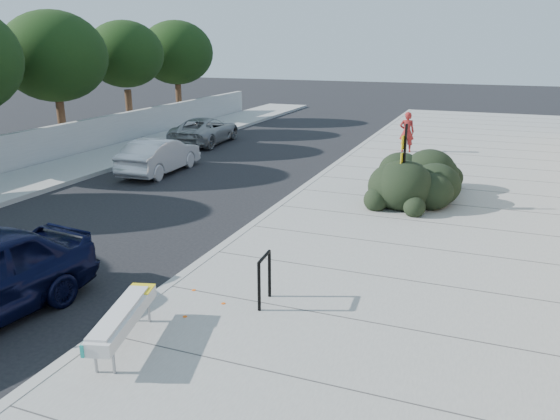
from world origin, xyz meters
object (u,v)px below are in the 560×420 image
at_px(bike_rack, 264,275).
at_px(wagon_silver, 160,156).
at_px(suv_silver, 205,130).
at_px(bench, 123,318).
at_px(pedestrian, 407,132).
at_px(sign_post, 404,161).

xyz_separation_m(bike_rack, wagon_silver, (-8.10, 8.92, -0.06)).
relative_size(wagon_silver, suv_silver, 0.88).
bearing_deg(bench, wagon_silver, 105.32).
distance_m(wagon_silver, suv_silver, 6.46).
distance_m(bench, bike_rack, 2.64).
height_order(bench, pedestrian, pedestrian).
bearing_deg(sign_post, suv_silver, 159.94).
bearing_deg(wagon_silver, bike_rack, 129.77).
relative_size(sign_post, suv_silver, 0.54).
bearing_deg(bike_rack, suv_silver, 118.02).
bearing_deg(pedestrian, sign_post, 88.55).
xyz_separation_m(bench, sign_post, (2.85, 9.17, 0.92)).
xyz_separation_m(suv_silver, pedestrian, (9.70, 0.59, 0.39)).
bearing_deg(sign_post, bench, -90.48).
bearing_deg(bench, bike_rack, 39.67).
height_order(sign_post, pedestrian, sign_post).
height_order(sign_post, wagon_silver, sign_post).
distance_m(sign_post, pedestrian, 8.89).
distance_m(wagon_silver, pedestrian, 10.71).
bearing_deg(sign_post, bike_rack, -84.06).
relative_size(bike_rack, sign_post, 0.39).
bearing_deg(wagon_silver, pedestrian, -142.52).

